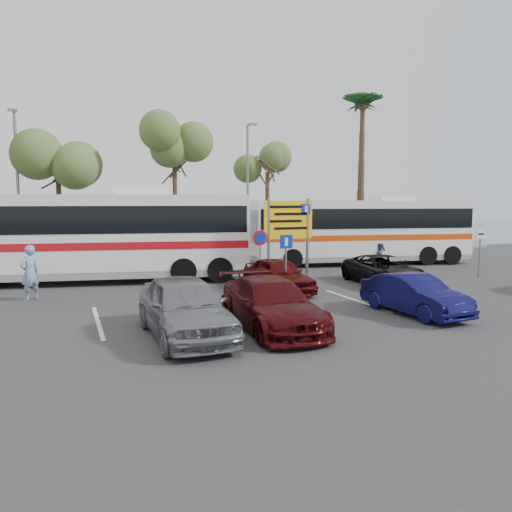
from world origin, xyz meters
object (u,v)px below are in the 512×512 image
object	(u,v)px
direction_sign	(288,226)
car_blue	(414,295)
street_lamp_left	(17,180)
car_maroon	(271,304)
coach_bus_left	(97,239)
suv_black	(383,270)
car_silver_a	(185,307)
street_lamp_right	(248,183)
pedestrian_far	(379,251)
pedestrian_near	(30,273)
car_red	(278,275)
coach_bus_right	(361,233)

from	to	relation	value
direction_sign	car_blue	size ratio (longest dim) A/B	0.96
street_lamp_left	car_maroon	bearing A→B (deg)	-66.50
coach_bus_left	suv_black	size ratio (longest dim) A/B	2.98
street_lamp_left	car_silver_a	distance (m)	18.14
street_lamp_left	street_lamp_right	world-z (taller)	same
direction_sign	car_blue	xyz separation A→B (m)	(1.20, -6.70, -1.81)
car_silver_a	pedestrian_far	bearing A→B (deg)	36.68
car_maroon	pedestrian_far	world-z (taller)	pedestrian_far
street_lamp_left	suv_black	world-z (taller)	street_lamp_left
street_lamp_right	coach_bus_left	bearing A→B (deg)	-143.54
street_lamp_right	suv_black	distance (m)	12.76
street_lamp_right	pedestrian_near	xyz separation A→B (m)	(-12.00, -10.30, -3.62)
car_red	pedestrian_near	xyz separation A→B (m)	(-8.80, 1.72, 0.32)
coach_bus_right	pedestrian_near	distance (m)	17.11
direction_sign	suv_black	world-z (taller)	direction_sign
coach_bus_right	pedestrian_far	distance (m)	1.54
coach_bus_right	pedestrian_far	world-z (taller)	coach_bus_right
car_blue	direction_sign	bearing A→B (deg)	95.43
coach_bus_left	street_lamp_right	bearing A→B (deg)	36.46
direction_sign	pedestrian_near	distance (m)	10.11
car_silver_a	car_red	world-z (taller)	car_silver_a
car_silver_a	car_maroon	size ratio (longest dim) A/B	0.99
suv_black	pedestrian_near	size ratio (longest dim) A/B	2.25
car_blue	car_red	xyz separation A→B (m)	(-2.40, 5.00, 0.04)
suv_black	pedestrian_near	bearing A→B (deg)	178.23
street_lamp_right	car_blue	distance (m)	17.50
car_maroon	car_red	bearing A→B (deg)	65.56
street_lamp_right	car_maroon	xyz separation A→B (m)	(-5.60, -17.02, -3.91)
car_silver_a	car_red	size ratio (longest dim) A/B	1.20
pedestrian_far	coach_bus_left	bearing A→B (deg)	80.40
coach_bus_right	car_silver_a	bearing A→B (deg)	-138.18
car_blue	pedestrian_near	world-z (taller)	pedestrian_near
car_red	street_lamp_right	bearing A→B (deg)	70.68
coach_bus_left	car_silver_a	xyz separation A→B (m)	(1.50, -10.00, -1.06)
car_blue	suv_black	world-z (taller)	car_blue
car_silver_a	car_red	bearing A→B (deg)	45.04
suv_black	pedestrian_far	bearing A→B (deg)	62.16
suv_black	pedestrian_near	xyz separation A→B (m)	(-13.60, 1.72, 0.37)
street_lamp_left	street_lamp_right	distance (m)	13.00
car_silver_a	pedestrian_near	bearing A→B (deg)	119.62
car_maroon	car_silver_a	bearing A→B (deg)	-178.80
car_red	direction_sign	bearing A→B (deg)	50.24
coach_bus_right	car_blue	bearing A→B (deg)	-115.35
street_lamp_left	car_red	xyz separation A→B (m)	(9.80, -12.02, -3.94)
coach_bus_left	coach_bus_right	distance (m)	14.05
car_silver_a	car_red	distance (m)	6.93
street_lamp_left	car_silver_a	size ratio (longest dim) A/B	1.72
car_silver_a	pedestrian_far	xyz separation A→B (m)	(12.88, 10.00, 0.04)
coach_bus_right	suv_black	bearing A→B (deg)	-115.12
coach_bus_left	pedestrian_far	size ratio (longest dim) A/B	7.89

